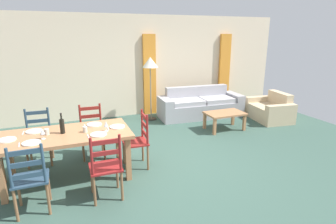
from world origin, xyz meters
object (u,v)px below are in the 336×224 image
(dining_chair_far_left, at_px, (39,137))
(dining_chair_head_east, at_px, (138,140))
(dining_chair_near_left, at_px, (30,179))
(armchair_upholstered, at_px, (271,110))
(coffee_table, at_px, (225,115))
(wine_glass_near_left, at_px, (42,132))
(coffee_cup_secondary, at_px, (47,132))
(dining_table, at_px, (66,139))
(coffee_cup_primary, at_px, (85,129))
(dining_chair_far_right, at_px, (92,131))
(wine_bottle, at_px, (62,126))
(couch, at_px, (200,106))
(wine_glass_near_right, at_px, (106,124))
(standing_lamp, at_px, (150,66))
(dining_chair_near_right, at_px, (106,167))

(dining_chair_far_left, bearing_deg, dining_chair_head_east, -26.54)
(dining_chair_near_left, distance_m, dining_chair_head_east, 1.75)
(armchair_upholstered, bearing_deg, coffee_table, -171.40)
(wine_glass_near_left, bearing_deg, dining_chair_head_east, 5.05)
(wine_glass_near_left, bearing_deg, coffee_cup_secondary, 75.99)
(dining_table, distance_m, armchair_upholstered, 5.30)
(dining_chair_near_left, bearing_deg, coffee_cup_primary, 43.34)
(dining_chair_far_right, distance_m, wine_bottle, 0.95)
(dining_table, distance_m, couch, 4.20)
(dining_chair_far_right, distance_m, coffee_cup_primary, 0.87)
(wine_glass_near_left, xyz_separation_m, coffee_table, (3.82, 1.21, -0.51))
(dining_chair_far_left, height_order, dining_chair_head_east, same)
(wine_glass_near_right, bearing_deg, coffee_cup_primary, 166.14)
(coffee_cup_secondary, relative_size, standing_lamp, 0.05)
(dining_table, distance_m, dining_chair_head_east, 1.13)
(coffee_table, bearing_deg, dining_chair_far_right, -173.58)
(dining_chair_near_left, bearing_deg, coffee_cup_secondary, 76.00)
(wine_glass_near_left, xyz_separation_m, couch, (3.81, 2.43, -0.57))
(dining_chair_head_east, bearing_deg, coffee_table, 24.31)
(dining_chair_far_left, relative_size, wine_glass_near_left, 5.96)
(dining_table, relative_size, wine_glass_near_right, 11.80)
(couch, distance_m, coffee_table, 1.22)
(coffee_cup_secondary, height_order, standing_lamp, standing_lamp)
(coffee_table, bearing_deg, dining_chair_head_east, -155.69)
(armchair_upholstered, relative_size, standing_lamp, 0.76)
(coffee_table, bearing_deg, dining_chair_far_left, -175.62)
(wine_glass_near_left, bearing_deg, dining_chair_far_right, 49.03)
(dining_chair_far_left, height_order, wine_bottle, wine_bottle)
(wine_bottle, relative_size, coffee_cup_secondary, 3.51)
(couch, distance_m, standing_lamp, 1.77)
(dining_table, bearing_deg, dining_chair_head_east, -0.08)
(dining_chair_near_left, height_order, dining_chair_far_left, same)
(dining_chair_head_east, relative_size, coffee_cup_secondary, 10.67)
(dining_chair_near_right, distance_m, couch, 4.33)
(coffee_cup_secondary, bearing_deg, wine_bottle, -5.93)
(dining_chair_far_right, bearing_deg, dining_chair_near_left, -121.35)
(dining_chair_head_east, bearing_deg, coffee_cup_primary, -176.51)
(coffee_cup_primary, relative_size, standing_lamp, 0.05)
(dining_table, relative_size, wine_bottle, 6.01)
(wine_bottle, xyz_separation_m, armchair_upholstered, (5.15, 1.30, -0.62))
(wine_bottle, xyz_separation_m, coffee_table, (3.56, 1.06, -0.51))
(wine_glass_near_right, height_order, couch, wine_glass_near_right)
(dining_chair_head_east, distance_m, coffee_cup_secondary, 1.42)
(couch, bearing_deg, dining_chair_far_left, -158.95)
(dining_chair_near_left, height_order, standing_lamp, standing_lamp)
(dining_chair_far_left, distance_m, wine_bottle, 0.94)
(couch, bearing_deg, wine_bottle, -147.26)
(wine_bottle, bearing_deg, dining_chair_near_right, -58.08)
(dining_chair_near_left, bearing_deg, dining_chair_near_right, -1.78)
(dining_chair_far_left, distance_m, armchair_upholstered, 5.59)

